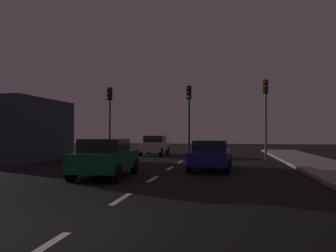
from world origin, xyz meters
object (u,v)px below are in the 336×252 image
(traffic_signal_left, at_px, (110,108))
(car_stopped_ahead, at_px, (211,154))
(traffic_signal_right, at_px, (266,104))
(car_oncoming_far, at_px, (155,145))
(traffic_signal_center, at_px, (189,108))
(car_adjacent_lane, at_px, (106,158))

(traffic_signal_left, distance_m, car_stopped_ahead, 10.18)
(traffic_signal_right, relative_size, car_oncoming_far, 1.30)
(traffic_signal_left, distance_m, traffic_signal_center, 5.63)
(traffic_signal_center, bearing_deg, traffic_signal_left, 180.00)
(car_adjacent_lane, distance_m, car_oncoming_far, 13.14)
(car_stopped_ahead, height_order, car_oncoming_far, car_oncoming_far)
(traffic_signal_center, xyz_separation_m, car_stopped_ahead, (1.78, -6.43, -2.72))
(traffic_signal_right, relative_size, car_stopped_ahead, 1.18)
(car_adjacent_lane, bearing_deg, car_oncoming_far, 93.99)
(car_stopped_ahead, relative_size, car_oncoming_far, 1.10)
(traffic_signal_left, relative_size, car_stopped_ahead, 1.12)
(traffic_signal_right, bearing_deg, car_adjacent_lane, -125.91)
(traffic_signal_center, relative_size, traffic_signal_right, 0.95)
(car_adjacent_lane, bearing_deg, car_stopped_ahead, 41.46)
(car_stopped_ahead, bearing_deg, traffic_signal_right, 63.28)
(traffic_signal_left, height_order, car_adjacent_lane, traffic_signal_left)
(traffic_signal_left, distance_m, car_adjacent_lane, 10.83)
(traffic_signal_right, xyz_separation_m, car_adjacent_lane, (-7.18, -9.91, -2.85))
(traffic_signal_center, relative_size, car_oncoming_far, 1.23)
(traffic_signal_right, bearing_deg, traffic_signal_center, -179.99)
(traffic_signal_left, relative_size, car_oncoming_far, 1.23)
(car_stopped_ahead, xyz_separation_m, car_adjacent_lane, (-3.94, -3.48, 0.05))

